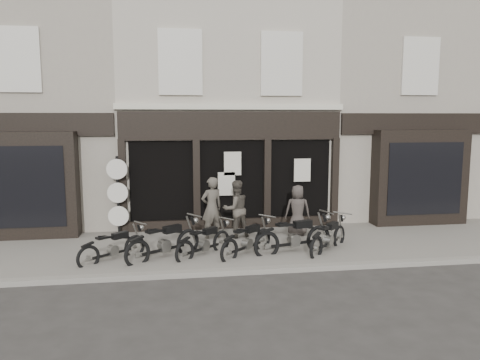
{
  "coord_description": "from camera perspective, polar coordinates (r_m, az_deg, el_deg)",
  "views": [
    {
      "loc": [
        -1.97,
        -11.92,
        3.74
      ],
      "look_at": [
        0.06,
        1.6,
        1.88
      ],
      "focal_mm": 35.0,
      "sensor_mm": 36.0,
      "label": 1
    }
  ],
  "objects": [
    {
      "name": "advert_sign_post",
      "position": [
        14.73,
        -14.65,
        -2.26
      ],
      "size": [
        0.62,
        0.4,
        2.55
      ],
      "rotation": [
        0.0,
        0.0,
        -0.0
      ],
      "color": "black",
      "rests_on": "ground"
    },
    {
      "name": "pavement",
      "position": [
        13.48,
        0.19,
        -8.09
      ],
      "size": [
        30.0,
        4.2,
        0.12
      ],
      "primitive_type": "cube",
      "color": "slate",
      "rests_on": "ground_plane"
    },
    {
      "name": "motorcycle_0",
      "position": [
        12.49,
        -15.2,
        -8.16
      ],
      "size": [
        1.67,
        1.42,
        0.95
      ],
      "rotation": [
        0.0,
        0.0,
        0.67
      ],
      "color": "black",
      "rests_on": "ground"
    },
    {
      "name": "motorcycle_3",
      "position": [
        12.56,
        0.9,
        -7.67
      ],
      "size": [
        1.7,
        1.6,
        1.01
      ],
      "rotation": [
        0.0,
        0.0,
        0.74
      ],
      "color": "black",
      "rests_on": "ground"
    },
    {
      "name": "man_centre",
      "position": [
        14.08,
        -0.53,
        -3.53
      ],
      "size": [
        1.0,
        0.88,
        1.73
      ],
      "primitive_type": "imported",
      "rotation": [
        0.0,
        0.0,
        3.45
      ],
      "color": "#474139",
      "rests_on": "pavement"
    },
    {
      "name": "central_building",
      "position": [
        17.98,
        -2.27,
        8.83
      ],
      "size": [
        7.3,
        6.22,
        8.34
      ],
      "color": "#A39A8C",
      "rests_on": "ground"
    },
    {
      "name": "motorcycle_1",
      "position": [
        12.39,
        -9.18,
        -7.81
      ],
      "size": [
        2.0,
        1.57,
        1.1
      ],
      "rotation": [
        0.0,
        0.0,
        0.62
      ],
      "color": "black",
      "rests_on": "ground"
    },
    {
      "name": "man_left",
      "position": [
        13.99,
        -3.46,
        -3.38
      ],
      "size": [
        0.78,
        0.64,
        1.84
      ],
      "primitive_type": "imported",
      "rotation": [
        0.0,
        0.0,
        3.49
      ],
      "color": "#4A453D",
      "rests_on": "pavement"
    },
    {
      "name": "motorcycle_5",
      "position": [
        13.1,
        10.75,
        -7.16
      ],
      "size": [
        1.64,
        1.68,
        1.01
      ],
      "rotation": [
        0.0,
        0.0,
        0.8
      ],
      "color": "black",
      "rests_on": "ground"
    },
    {
      "name": "motorcycle_2",
      "position": [
        12.52,
        -4.37,
        -7.83
      ],
      "size": [
        1.65,
        1.5,
        0.96
      ],
      "rotation": [
        0.0,
        0.0,
        0.72
      ],
      "color": "black",
      "rests_on": "ground"
    },
    {
      "name": "neighbour_left",
      "position": [
        18.34,
        -22.59,
        8.1
      ],
      "size": [
        5.6,
        6.73,
        8.34
      ],
      "color": "gray",
      "rests_on": "ground"
    },
    {
      "name": "kerb",
      "position": [
        11.45,
        1.86,
        -10.97
      ],
      "size": [
        30.0,
        0.25,
        0.13
      ],
      "primitive_type": "cube",
      "color": "gray",
      "rests_on": "ground_plane"
    },
    {
      "name": "man_right",
      "position": [
        14.44,
        7.03,
        -3.66
      ],
      "size": [
        0.85,
        0.64,
        1.56
      ],
      "primitive_type": "imported",
      "rotation": [
        0.0,
        0.0,
        2.93
      ],
      "color": "#3C3532",
      "rests_on": "pavement"
    },
    {
      "name": "ground_plane",
      "position": [
        12.64,
        0.82,
        -9.46
      ],
      "size": [
        90.0,
        90.0,
        0.0
      ],
      "primitive_type": "plane",
      "color": "#2D2B28",
      "rests_on": "ground"
    },
    {
      "name": "motorcycle_4",
      "position": [
        12.81,
        6.63,
        -7.17
      ],
      "size": [
        2.32,
        0.99,
        1.14
      ],
      "rotation": [
        0.0,
        0.0,
        0.28
      ],
      "color": "black",
      "rests_on": "ground"
    },
    {
      "name": "neighbour_right",
      "position": [
        19.66,
        16.68,
        8.3
      ],
      "size": [
        5.6,
        6.73,
        8.34
      ],
      "color": "gray",
      "rests_on": "ground"
    }
  ]
}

